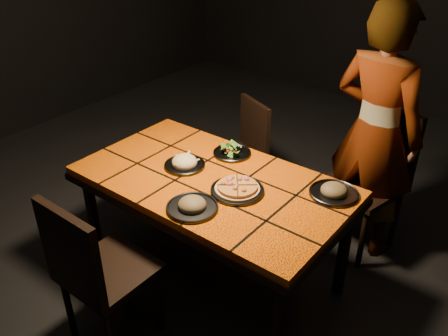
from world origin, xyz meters
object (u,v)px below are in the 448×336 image
Objects in this scene: chair_far_right at (373,170)px; diner at (375,133)px; chair_near at (93,268)px; dining_table at (212,190)px; chair_far_left at (244,146)px; plate_pizza at (237,189)px; plate_pasta at (185,163)px.

diner is at bearing -100.85° from chair_far_right.
dining_table is at bearing -99.16° from chair_near.
dining_table is 1.13m from diner.
chair_far_left is 1.10m from plate_pizza.
diner is 6.84× the size of plate_pasta.
chair_far_right is 0.58× the size of diner.
chair_far_right is (0.74, 1.78, 0.02)m from chair_near.
plate_pasta is at bearing 176.32° from plate_pizza.
chair_far_right is at bearing -112.41° from chair_near.
chair_near is at bearing -99.45° from dining_table.
chair_near is 3.80× the size of plate_pasta.
chair_far_left is at bearing 13.48° from diner.
chair_far_left is (-0.39, 0.87, -0.19)m from dining_table.
plate_pasta reaches higher than dining_table.
chair_near is at bearing -113.10° from plate_pizza.
dining_table is 1.93× the size of chair_far_left.
diner is (0.98, 0.07, 0.38)m from chair_far_left.
plate_pasta is at bearing 57.97° from diner.
diner reaches higher than chair_far_left.
diner is at bearing 67.70° from plate_pizza.
dining_table is at bearing -42.68° from chair_far_left.
chair_near is (-0.13, -0.80, -0.12)m from dining_table.
chair_far_right reaches higher than chair_near.
chair_far_left is at bearing 123.61° from plate_pizza.
chair_far_left is 0.48× the size of diner.
plate_pasta is (-0.42, 0.03, 0.00)m from plate_pizza.
plate_pizza is at bearing -3.68° from plate_pasta.
diner is at bearing 57.74° from dining_table.
chair_far_left is 3.32× the size of plate_pasta.
plate_pasta is (-0.09, 0.81, 0.22)m from chair_near.
plate_pizza is at bearing -6.08° from dining_table.
dining_table is 4.54× the size of plate_pizza.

